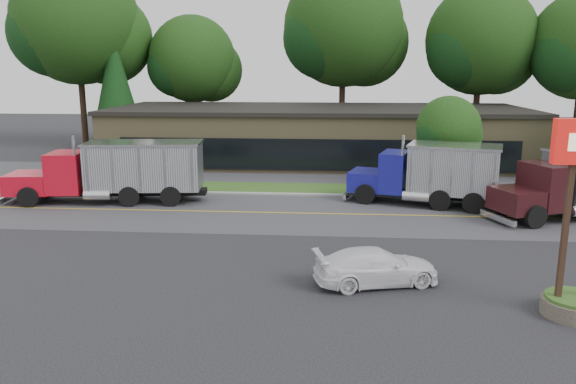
% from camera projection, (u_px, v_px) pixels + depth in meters
% --- Properties ---
extents(ground, '(140.00, 140.00, 0.00)m').
position_uv_depth(ground, '(244.00, 276.00, 20.30)').
color(ground, '#37373C').
rests_on(ground, ground).
extents(road, '(60.00, 8.00, 0.02)m').
position_uv_depth(road, '(271.00, 213.00, 29.06)').
color(road, '#4B4B4F').
rests_on(road, ground).
extents(center_line, '(60.00, 0.12, 0.01)m').
position_uv_depth(center_line, '(271.00, 213.00, 29.06)').
color(center_line, gold).
rests_on(center_line, ground).
extents(curb, '(60.00, 0.30, 0.12)m').
position_uv_depth(curb, '(278.00, 195.00, 33.14)').
color(curb, '#9E9E99').
rests_on(curb, ground).
extents(grass_verge, '(60.00, 3.40, 0.03)m').
position_uv_depth(grass_verge, '(281.00, 189.00, 34.90)').
color(grass_verge, '#30541D').
rests_on(grass_verge, ground).
extents(far_parking, '(60.00, 7.00, 0.02)m').
position_uv_depth(far_parking, '(287.00, 174.00, 39.76)').
color(far_parking, '#4B4B4F').
rests_on(far_parking, ground).
extents(strip_mall, '(32.00, 12.00, 4.00)m').
position_uv_depth(strip_mall, '(318.00, 136.00, 45.02)').
color(strip_mall, '#867652').
rests_on(strip_mall, ground).
extents(tree_far_a, '(11.93, 11.23, 17.02)m').
position_uv_depth(tree_far_a, '(80.00, 28.00, 50.72)').
color(tree_far_a, '#382619').
rests_on(tree_far_a, ground).
extents(tree_far_b, '(8.53, 8.03, 12.17)m').
position_uv_depth(tree_far_b, '(194.00, 63.00, 52.55)').
color(tree_far_b, '#382619').
rests_on(tree_far_b, ground).
extents(tree_far_c, '(11.50, 10.82, 16.40)m').
position_uv_depth(tree_far_c, '(345.00, 33.00, 50.94)').
color(tree_far_c, '#382619').
rests_on(tree_far_c, ground).
extents(tree_far_d, '(10.18, 9.59, 14.53)m').
position_uv_depth(tree_far_d, '(482.00, 45.00, 49.31)').
color(tree_far_d, '#382619').
rests_on(tree_far_d, ground).
extents(evergreen_left, '(4.63, 4.63, 10.52)m').
position_uv_depth(evergreen_left, '(116.00, 86.00, 49.45)').
color(evergreen_left, '#382619').
rests_on(evergreen_left, ground).
extents(tree_verge, '(4.04, 3.80, 5.76)m').
position_uv_depth(tree_verge, '(449.00, 131.00, 33.39)').
color(tree_verge, '#382619').
rests_on(tree_verge, ground).
extents(dump_truck_red, '(10.96, 3.69, 3.36)m').
position_uv_depth(dump_truck_red, '(118.00, 170.00, 31.06)').
color(dump_truck_red, black).
rests_on(dump_truck_red, ground).
extents(dump_truck_blue, '(8.32, 4.65, 3.36)m').
position_uv_depth(dump_truck_blue, '(432.00, 172.00, 30.39)').
color(dump_truck_blue, black).
rests_on(dump_truck_blue, ground).
extents(rally_car, '(4.64, 2.86, 1.26)m').
position_uv_depth(rally_car, '(376.00, 266.00, 19.41)').
color(rally_car, white).
rests_on(rally_car, ground).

